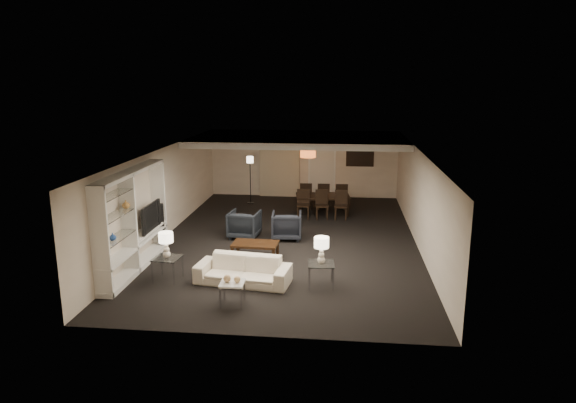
% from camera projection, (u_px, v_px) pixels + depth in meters
% --- Properties ---
extents(floor, '(11.00, 11.00, 0.00)m').
position_uv_depth(floor, '(288.00, 240.00, 14.25)').
color(floor, black).
rests_on(floor, ground).
extents(ceiling, '(7.00, 11.00, 0.02)m').
position_uv_depth(ceiling, '(288.00, 150.00, 13.66)').
color(ceiling, silver).
rests_on(ceiling, ground).
extents(wall_back, '(7.00, 0.02, 2.50)m').
position_uv_depth(wall_back, '(303.00, 164.00, 19.27)').
color(wall_back, beige).
rests_on(wall_back, ground).
extents(wall_front, '(7.00, 0.02, 2.50)m').
position_uv_depth(wall_front, '(254.00, 269.00, 8.64)').
color(wall_front, beige).
rests_on(wall_front, ground).
extents(wall_left, '(0.02, 11.00, 2.50)m').
position_uv_depth(wall_left, '(164.00, 193.00, 14.31)').
color(wall_left, beige).
rests_on(wall_left, ground).
extents(wall_right, '(0.02, 11.00, 2.50)m').
position_uv_depth(wall_right, '(419.00, 199.00, 13.60)').
color(wall_right, beige).
rests_on(wall_right, ground).
extents(ceiling_soffit, '(7.00, 4.00, 0.20)m').
position_uv_depth(ceiling_soffit, '(299.00, 139.00, 17.07)').
color(ceiling_soffit, silver).
rests_on(ceiling_soffit, ceiling).
extents(curtains, '(1.50, 0.12, 2.40)m').
position_uv_depth(curtains, '(279.00, 165.00, 19.30)').
color(curtains, beige).
rests_on(curtains, wall_back).
extents(door, '(0.90, 0.05, 2.10)m').
position_uv_depth(door, '(322.00, 169.00, 19.22)').
color(door, silver).
rests_on(door, wall_back).
extents(painting, '(0.95, 0.04, 0.65)m').
position_uv_depth(painting, '(360.00, 157.00, 18.95)').
color(painting, '#142D38').
rests_on(painting, wall_back).
extents(media_unit, '(0.38, 3.40, 2.35)m').
position_uv_depth(media_unit, '(133.00, 221.00, 11.80)').
color(media_unit, white).
rests_on(media_unit, wall_left).
extents(pendant_light, '(0.52, 0.52, 0.24)m').
position_uv_depth(pendant_light, '(308.00, 154.00, 17.15)').
color(pendant_light, '#D8591E').
rests_on(pendant_light, ceiling_soffit).
extents(sofa, '(2.13, 1.06, 0.60)m').
position_uv_depth(sofa, '(243.00, 270.00, 11.18)').
color(sofa, beige).
rests_on(sofa, floor).
extents(coffee_table, '(1.15, 0.71, 0.40)m').
position_uv_depth(coffee_table, '(255.00, 251.00, 12.75)').
color(coffee_table, black).
rests_on(coffee_table, floor).
extents(armchair_left, '(0.90, 0.92, 0.76)m').
position_uv_depth(armchair_left, '(244.00, 224.00, 14.41)').
color(armchair_left, black).
rests_on(armchair_left, floor).
extents(armchair_right, '(0.87, 0.90, 0.76)m').
position_uv_depth(armchair_right, '(287.00, 225.00, 14.29)').
color(armchair_right, black).
rests_on(armchair_right, floor).
extents(side_table_left, '(0.61, 0.61, 0.52)m').
position_uv_depth(side_table_left, '(168.00, 269.00, 11.36)').
color(side_table_left, silver).
rests_on(side_table_left, floor).
extents(side_table_right, '(0.60, 0.60, 0.52)m').
position_uv_depth(side_table_right, '(321.00, 275.00, 11.01)').
color(side_table_right, white).
rests_on(side_table_right, floor).
extents(table_lamp_left, '(0.35, 0.35, 0.58)m').
position_uv_depth(table_lamp_left, '(166.00, 245.00, 11.23)').
color(table_lamp_left, beige).
rests_on(table_lamp_left, side_table_left).
extents(table_lamp_right, '(0.33, 0.33, 0.58)m').
position_uv_depth(table_lamp_right, '(321.00, 250.00, 10.88)').
color(table_lamp_right, white).
rests_on(table_lamp_right, side_table_right).
extents(marble_table, '(0.48, 0.48, 0.47)m').
position_uv_depth(marble_table, '(233.00, 293.00, 10.13)').
color(marble_table, white).
rests_on(marble_table, floor).
extents(gold_gourd_a, '(0.15, 0.15, 0.15)m').
position_uv_depth(gold_gourd_a, '(227.00, 278.00, 10.07)').
color(gold_gourd_a, tan).
rests_on(gold_gourd_a, marble_table).
extents(gold_gourd_b, '(0.13, 0.13, 0.13)m').
position_uv_depth(gold_gourd_b, '(237.00, 279.00, 10.05)').
color(gold_gourd_b, '#E8BD7B').
rests_on(gold_gourd_b, marble_table).
extents(television, '(1.15, 0.15, 0.66)m').
position_uv_depth(television, '(147.00, 217.00, 12.52)').
color(television, black).
rests_on(television, media_unit).
extents(vase_blue, '(0.16, 0.16, 0.16)m').
position_uv_depth(vase_blue, '(113.00, 237.00, 10.74)').
color(vase_blue, '#244A9C').
rests_on(vase_blue, media_unit).
extents(vase_amber, '(0.18, 0.18, 0.18)m').
position_uv_depth(vase_amber, '(126.00, 204.00, 11.37)').
color(vase_amber, '#BE853F').
rests_on(vase_amber, media_unit).
extents(floor_speaker, '(0.17, 0.17, 1.22)m').
position_uv_depth(floor_speaker, '(162.00, 226.00, 13.38)').
color(floor_speaker, black).
rests_on(floor_speaker, floor).
extents(dining_table, '(1.86, 1.19, 0.62)m').
position_uv_depth(dining_table, '(323.00, 205.00, 16.96)').
color(dining_table, black).
rests_on(dining_table, floor).
extents(chair_nl, '(0.44, 0.44, 0.92)m').
position_uv_depth(chair_nl, '(303.00, 204.00, 16.36)').
color(chair_nl, black).
rests_on(chair_nl, floor).
extents(chair_nm, '(0.47, 0.47, 0.92)m').
position_uv_depth(chair_nm, '(322.00, 205.00, 16.30)').
color(chair_nm, black).
rests_on(chair_nm, floor).
extents(chair_nr, '(0.44, 0.44, 0.92)m').
position_uv_depth(chair_nr, '(341.00, 205.00, 16.24)').
color(chair_nr, black).
rests_on(chair_nr, floor).
extents(chair_fl, '(0.44, 0.44, 0.92)m').
position_uv_depth(chair_fl, '(306.00, 195.00, 17.62)').
color(chair_fl, black).
rests_on(chair_fl, floor).
extents(chair_fm, '(0.44, 0.44, 0.92)m').
position_uv_depth(chair_fm, '(324.00, 196.00, 17.55)').
color(chair_fm, black).
rests_on(chair_fm, floor).
extents(chair_fr, '(0.46, 0.46, 0.92)m').
position_uv_depth(chair_fr, '(341.00, 196.00, 17.49)').
color(chair_fr, black).
rests_on(chair_fr, floor).
extents(floor_lamp, '(0.30, 0.30, 1.69)m').
position_uv_depth(floor_lamp, '(250.00, 180.00, 18.26)').
color(floor_lamp, black).
rests_on(floor_lamp, floor).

